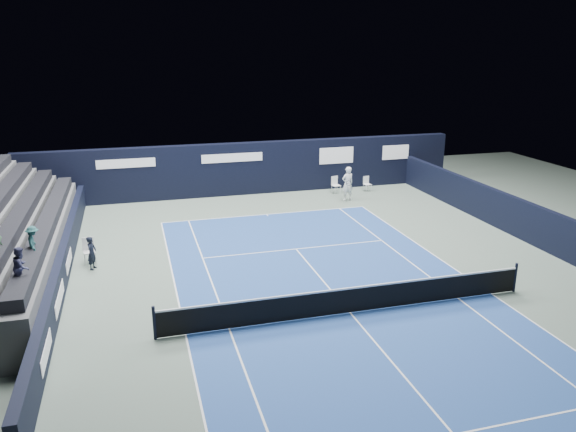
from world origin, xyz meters
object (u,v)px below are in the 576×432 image
object	(u,v)px
folding_chair_back_a	(335,183)
folding_chair_back_b	(367,183)
line_judge_chair	(89,249)
tennis_net	(351,299)
tennis_player	(348,184)

from	to	relation	value
folding_chair_back_a	folding_chair_back_b	bearing A→B (deg)	-15.82
line_judge_chair	folding_chair_back_a	bearing A→B (deg)	21.58
folding_chair_back_a	tennis_net	world-z (taller)	tennis_net
folding_chair_back_a	tennis_player	world-z (taller)	tennis_player
folding_chair_back_b	tennis_net	size ratio (longest dim) A/B	0.07
folding_chair_back_b	tennis_net	distance (m)	16.71
folding_chair_back_b	tennis_net	world-z (taller)	tennis_net
folding_chair_back_b	line_judge_chair	distance (m)	17.66
tennis_net	tennis_player	world-z (taller)	tennis_player
line_judge_chair	tennis_net	world-z (taller)	tennis_net
folding_chair_back_a	tennis_net	distance (m)	16.06
folding_chair_back_a	tennis_net	xyz separation A→B (m)	(-5.11, -15.22, -0.07)
line_judge_chair	tennis_net	bearing A→B (deg)	-48.39
folding_chair_back_b	tennis_player	xyz separation A→B (m)	(-1.96, -1.70, 0.47)
line_judge_chair	tennis_net	xyz separation A→B (m)	(8.66, -7.19, -0.10)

